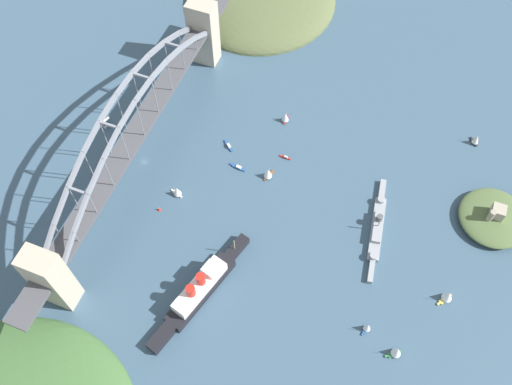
{
  "coord_description": "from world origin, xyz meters",
  "views": [
    {
      "loc": [
        168.43,
        145.72,
        307.9
      ],
      "look_at": [
        0.0,
        79.83,
        8.0
      ],
      "focal_mm": 39.23,
      "sensor_mm": 36.0,
      "label": 1
    }
  ],
  "objects_px": {
    "small_boat_4": "(448,296)",
    "small_boat_6": "(476,139)",
    "ocean_liner": "(200,289)",
    "seaplane_taxiing_near_bridge": "(104,123)",
    "small_boat_9": "(238,167)",
    "small_boat_0": "(229,146)",
    "small_boat_7": "(285,157)",
    "naval_cruiser": "(377,227)",
    "channel_marker_buoy": "(159,209)",
    "fort_island_mid_harbor": "(493,217)",
    "small_boat_1": "(285,117)",
    "small_boat_10": "(367,327)",
    "harbor_arch_bridge": "(137,136)",
    "small_boat_5": "(268,173)",
    "small_boat_8": "(177,191)",
    "small_boat_2": "(397,352)"
  },
  "relations": [
    {
      "from": "small_boat_1",
      "to": "channel_marker_buoy",
      "type": "relative_size",
      "value": 3.4
    },
    {
      "from": "small_boat_4",
      "to": "small_boat_5",
      "type": "distance_m",
      "value": 131.8
    },
    {
      "from": "seaplane_taxiing_near_bridge",
      "to": "small_boat_10",
      "type": "distance_m",
      "value": 220.74
    },
    {
      "from": "small_boat_5",
      "to": "small_boat_7",
      "type": "bearing_deg",
      "value": 163.42
    },
    {
      "from": "seaplane_taxiing_near_bridge",
      "to": "small_boat_5",
      "type": "xyz_separation_m",
      "value": [
        -1.21,
        120.58,
        2.41
      ]
    },
    {
      "from": "small_boat_5",
      "to": "small_boat_7",
      "type": "xyz_separation_m",
      "value": [
        -18.33,
        5.46,
        -3.67
      ]
    },
    {
      "from": "small_boat_7",
      "to": "harbor_arch_bridge",
      "type": "bearing_deg",
      "value": -66.89
    },
    {
      "from": "naval_cruiser",
      "to": "small_boat_10",
      "type": "xyz_separation_m",
      "value": [
        63.52,
        11.09,
        1.72
      ]
    },
    {
      "from": "seaplane_taxiing_near_bridge",
      "to": "small_boat_6",
      "type": "bearing_deg",
      "value": 107.84
    },
    {
      "from": "small_boat_2",
      "to": "small_boat_6",
      "type": "bearing_deg",
      "value": 174.55
    },
    {
      "from": "seaplane_taxiing_near_bridge",
      "to": "small_boat_5",
      "type": "distance_m",
      "value": 120.61
    },
    {
      "from": "fort_island_mid_harbor",
      "to": "small_boat_1",
      "type": "bearing_deg",
      "value": -100.51
    },
    {
      "from": "harbor_arch_bridge",
      "to": "small_boat_7",
      "type": "height_order",
      "value": "harbor_arch_bridge"
    },
    {
      "from": "harbor_arch_bridge",
      "to": "naval_cruiser",
      "type": "xyz_separation_m",
      "value": [
        -6.96,
        157.28,
        -26.02
      ]
    },
    {
      "from": "harbor_arch_bridge",
      "to": "seaplane_taxiing_near_bridge",
      "type": "distance_m",
      "value": 50.74
    },
    {
      "from": "ocean_liner",
      "to": "small_boat_7",
      "type": "relative_size",
      "value": 10.57
    },
    {
      "from": "small_boat_5",
      "to": "small_boat_10",
      "type": "relative_size",
      "value": 1.11
    },
    {
      "from": "ocean_liner",
      "to": "small_boat_9",
      "type": "distance_m",
      "value": 89.86
    },
    {
      "from": "seaplane_taxiing_near_bridge",
      "to": "channel_marker_buoy",
      "type": "bearing_deg",
      "value": 54.18
    },
    {
      "from": "harbor_arch_bridge",
      "to": "small_boat_9",
      "type": "distance_m",
      "value": 68.5
    },
    {
      "from": "fort_island_mid_harbor",
      "to": "small_boat_9",
      "type": "relative_size",
      "value": 3.75
    },
    {
      "from": "fort_island_mid_harbor",
      "to": "channel_marker_buoy",
      "type": "xyz_separation_m",
      "value": [
        68.88,
        -196.71,
        -2.88
      ]
    },
    {
      "from": "ocean_liner",
      "to": "fort_island_mid_harbor",
      "type": "relative_size",
      "value": 1.94
    },
    {
      "from": "naval_cruiser",
      "to": "channel_marker_buoy",
      "type": "bearing_deg",
      "value": -74.37
    },
    {
      "from": "small_boat_0",
      "to": "small_boat_7",
      "type": "bearing_deg",
      "value": 97.67
    },
    {
      "from": "small_boat_7",
      "to": "channel_marker_buoy",
      "type": "relative_size",
      "value": 2.89
    },
    {
      "from": "small_boat_1",
      "to": "small_boat_10",
      "type": "xyz_separation_m",
      "value": [
        122.82,
        92.59,
        -0.12
      ]
    },
    {
      "from": "ocean_liner",
      "to": "small_boat_6",
      "type": "xyz_separation_m",
      "value": [
        -165.88,
        128.86,
        -1.59
      ]
    },
    {
      "from": "small_boat_7",
      "to": "small_boat_5",
      "type": "bearing_deg",
      "value": -16.58
    },
    {
      "from": "small_boat_7",
      "to": "channel_marker_buoy",
      "type": "height_order",
      "value": "channel_marker_buoy"
    },
    {
      "from": "seaplane_taxiing_near_bridge",
      "to": "small_boat_2",
      "type": "xyz_separation_m",
      "value": [
        81.44,
        226.33,
        2.5
      ]
    },
    {
      "from": "small_boat_1",
      "to": "small_boat_9",
      "type": "height_order",
      "value": "small_boat_1"
    },
    {
      "from": "small_boat_0",
      "to": "small_boat_10",
      "type": "bearing_deg",
      "value": 53.88
    },
    {
      "from": "small_boat_0",
      "to": "small_boat_10",
      "type": "relative_size",
      "value": 1.0
    },
    {
      "from": "small_boat_10",
      "to": "harbor_arch_bridge",
      "type": "bearing_deg",
      "value": -108.57
    },
    {
      "from": "harbor_arch_bridge",
      "to": "small_boat_5",
      "type": "distance_m",
      "value": 86.5
    },
    {
      "from": "small_boat_4",
      "to": "channel_marker_buoy",
      "type": "xyz_separation_m",
      "value": [
        7.38,
        -180.46,
        -3.6
      ]
    },
    {
      "from": "small_boat_10",
      "to": "small_boat_1",
      "type": "bearing_deg",
      "value": -142.99
    },
    {
      "from": "small_boat_1",
      "to": "small_boat_8",
      "type": "relative_size",
      "value": 1.05
    },
    {
      "from": "small_boat_4",
      "to": "small_boat_6",
      "type": "relative_size",
      "value": 1.04
    },
    {
      "from": "seaplane_taxiing_near_bridge",
      "to": "small_boat_9",
      "type": "xyz_separation_m",
      "value": [
        -0.58,
        99.62,
        -1.22
      ]
    },
    {
      "from": "small_boat_2",
      "to": "fort_island_mid_harbor",
      "type": "bearing_deg",
      "value": 160.88
    },
    {
      "from": "harbor_arch_bridge",
      "to": "small_boat_0",
      "type": "relative_size",
      "value": 29.64
    },
    {
      "from": "small_boat_4",
      "to": "small_boat_7",
      "type": "distance_m",
      "value": 133.75
    },
    {
      "from": "small_boat_4",
      "to": "small_boat_1",
      "type": "bearing_deg",
      "value": -124.22
    },
    {
      "from": "ocean_liner",
      "to": "small_boat_2",
      "type": "distance_m",
      "value": 113.88
    },
    {
      "from": "small_boat_0",
      "to": "small_boat_6",
      "type": "xyz_separation_m",
      "value": [
        -63.42,
        154.41,
        3.69
      ]
    },
    {
      "from": "fort_island_mid_harbor",
      "to": "small_boat_7",
      "type": "distance_m",
      "value": 136.1
    },
    {
      "from": "harbor_arch_bridge",
      "to": "naval_cruiser",
      "type": "distance_m",
      "value": 159.57
    },
    {
      "from": "ocean_liner",
      "to": "small_boat_6",
      "type": "relative_size",
      "value": 8.63
    }
  ]
}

